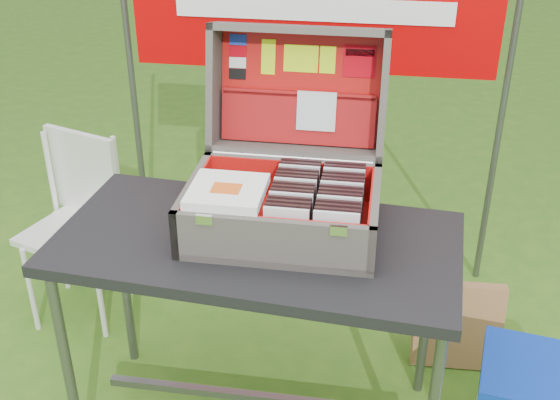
% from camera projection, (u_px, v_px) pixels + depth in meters
% --- Properties ---
extents(table, '(1.36, 0.75, 0.82)m').
position_uv_depth(table, '(259.00, 337.00, 2.48)').
color(table, black).
rests_on(table, ground).
extents(table_top, '(1.36, 0.75, 0.04)m').
position_uv_depth(table_top, '(257.00, 243.00, 2.29)').
color(table_top, black).
rests_on(table_top, ground).
extents(table_leg_fl, '(0.04, 0.04, 0.78)m').
position_uv_depth(table_leg_fl, '(69.00, 375.00, 2.34)').
color(table_leg_fl, '#59595B').
rests_on(table_leg_fl, ground).
extents(table_leg_bl, '(0.04, 0.04, 0.78)m').
position_uv_depth(table_leg_bl, '(125.00, 282.00, 2.80)').
color(table_leg_bl, '#59595B').
rests_on(table_leg_bl, ground).
extents(table_leg_br, '(0.04, 0.04, 0.78)m').
position_uv_depth(table_leg_br, '(427.00, 311.00, 2.63)').
color(table_leg_br, '#59595B').
rests_on(table_leg_br, ground).
extents(table_brace, '(1.16, 0.03, 0.03)m').
position_uv_depth(table_brace, '(260.00, 397.00, 2.61)').
color(table_brace, '#59595B').
rests_on(table_brace, ground).
extents(suitcase, '(0.62, 0.60, 0.58)m').
position_uv_depth(suitcase, '(285.00, 144.00, 2.23)').
color(suitcase, '#544E48').
rests_on(suitcase, table).
extents(suitcase_base_bottom, '(0.62, 0.44, 0.02)m').
position_uv_depth(suitcase_base_bottom, '(282.00, 229.00, 2.31)').
color(suitcase_base_bottom, '#544E48').
rests_on(suitcase_base_bottom, table_top).
extents(suitcase_base_wall_front, '(0.62, 0.02, 0.17)m').
position_uv_depth(suitcase_base_wall_front, '(271.00, 244.00, 2.09)').
color(suitcase_base_wall_front, '#544E48').
rests_on(suitcase_base_wall_front, table_top).
extents(suitcase_base_wall_back, '(0.62, 0.02, 0.17)m').
position_uv_depth(suitcase_base_wall_back, '(291.00, 181.00, 2.45)').
color(suitcase_base_wall_back, '#544E48').
rests_on(suitcase_base_wall_back, table_top).
extents(suitcase_base_wall_left, '(0.02, 0.44, 0.17)m').
position_uv_depth(suitcase_base_wall_left, '(193.00, 203.00, 2.31)').
color(suitcase_base_wall_left, '#544E48').
rests_on(suitcase_base_wall_left, table_top).
extents(suitcase_base_wall_right, '(0.02, 0.44, 0.17)m').
position_uv_depth(suitcase_base_wall_right, '(374.00, 217.00, 2.23)').
color(suitcase_base_wall_right, '#544E48').
rests_on(suitcase_base_wall_right, table_top).
extents(suitcase_liner_floor, '(0.57, 0.39, 0.01)m').
position_uv_depth(suitcase_liner_floor, '(282.00, 225.00, 2.30)').
color(suitcase_liner_floor, red).
rests_on(suitcase_liner_floor, suitcase_base_bottom).
extents(suitcase_latch_left, '(0.05, 0.01, 0.03)m').
position_uv_depth(suitcase_latch_left, '(204.00, 220.00, 2.07)').
color(suitcase_latch_left, silver).
rests_on(suitcase_latch_left, suitcase_base_wall_front).
extents(suitcase_latch_right, '(0.05, 0.01, 0.03)m').
position_uv_depth(suitcase_latch_right, '(339.00, 231.00, 2.02)').
color(suitcase_latch_right, silver).
rests_on(suitcase_latch_right, suitcase_base_wall_front).
extents(suitcase_hinge, '(0.56, 0.02, 0.02)m').
position_uv_depth(suitcase_hinge, '(292.00, 158.00, 2.42)').
color(suitcase_hinge, silver).
rests_on(suitcase_hinge, suitcase_base_wall_back).
extents(suitcase_lid_back, '(0.62, 0.12, 0.44)m').
position_uv_depth(suitcase_lid_back, '(300.00, 88.00, 2.51)').
color(suitcase_lid_back, '#544E48').
rests_on(suitcase_lid_back, suitcase_base_wall_back).
extents(suitcase_lid_rim_far, '(0.62, 0.17, 0.06)m').
position_uv_depth(suitcase_lid_rim_far, '(300.00, 29.00, 2.38)').
color(suitcase_lid_rim_far, '#544E48').
rests_on(suitcase_lid_rim_far, suitcase_lid_back).
extents(suitcase_lid_rim_near, '(0.62, 0.17, 0.06)m').
position_uv_depth(suitcase_lid_rim_near, '(295.00, 150.00, 2.50)').
color(suitcase_lid_rim_near, '#544E48').
rests_on(suitcase_lid_rim_near, suitcase_lid_back).
extents(suitcase_lid_rim_left, '(0.02, 0.26, 0.47)m').
position_uv_depth(suitcase_lid_rim_left, '(215.00, 86.00, 2.48)').
color(suitcase_lid_rim_left, '#544E48').
rests_on(suitcase_lid_rim_left, suitcase_lid_back).
extents(suitcase_lid_rim_right, '(0.02, 0.26, 0.47)m').
position_uv_depth(suitcase_lid_rim_right, '(384.00, 96.00, 2.40)').
color(suitcase_lid_rim_right, '#544E48').
rests_on(suitcase_lid_rim_right, suitcase_lid_back).
extents(suitcase_lid_liner, '(0.57, 0.09, 0.38)m').
position_uv_depth(suitcase_lid_liner, '(300.00, 89.00, 2.49)').
color(suitcase_lid_liner, red).
rests_on(suitcase_lid_liner, suitcase_lid_back).
extents(suitcase_liner_wall_front, '(0.57, 0.01, 0.14)m').
position_uv_depth(suitcase_liner_wall_front, '(272.00, 238.00, 2.10)').
color(suitcase_liner_wall_front, red).
rests_on(suitcase_liner_wall_front, suitcase_base_bottom).
extents(suitcase_liner_wall_back, '(0.57, 0.01, 0.14)m').
position_uv_depth(suitcase_liner_wall_back, '(291.00, 180.00, 2.44)').
color(suitcase_liner_wall_back, red).
rests_on(suitcase_liner_wall_back, suitcase_base_bottom).
extents(suitcase_liner_wall_left, '(0.01, 0.39, 0.14)m').
position_uv_depth(suitcase_liner_wall_left, '(197.00, 200.00, 2.31)').
color(suitcase_liner_wall_left, red).
rests_on(suitcase_liner_wall_left, suitcase_base_bottom).
extents(suitcase_liner_wall_right, '(0.01, 0.39, 0.14)m').
position_uv_depth(suitcase_liner_wall_right, '(370.00, 213.00, 2.23)').
color(suitcase_liner_wall_right, red).
rests_on(suitcase_liner_wall_right, suitcase_base_bottom).
extents(suitcase_lid_pocket, '(0.55, 0.07, 0.18)m').
position_uv_depth(suitcase_lid_pocket, '(298.00, 119.00, 2.51)').
color(suitcase_lid_pocket, maroon).
rests_on(suitcase_lid_pocket, suitcase_lid_liner).
extents(suitcase_pocket_edge, '(0.54, 0.02, 0.02)m').
position_uv_depth(suitcase_pocket_edge, '(299.00, 94.00, 2.47)').
color(suitcase_pocket_edge, maroon).
rests_on(suitcase_pocket_edge, suitcase_lid_pocket).
extents(suitcase_pocket_cd, '(0.14, 0.04, 0.14)m').
position_uv_depth(suitcase_pocket_cd, '(316.00, 111.00, 2.47)').
color(suitcase_pocket_cd, silver).
rests_on(suitcase_pocket_cd, suitcase_lid_pocket).
extents(lid_sticker_cc_a, '(0.06, 0.01, 0.04)m').
position_uv_depth(lid_sticker_cc_a, '(238.00, 40.00, 2.47)').
color(lid_sticker_cc_a, '#1933B2').
rests_on(lid_sticker_cc_a, suitcase_lid_liner).
extents(lid_sticker_cc_b, '(0.06, 0.01, 0.04)m').
position_uv_depth(lid_sticker_cc_b, '(238.00, 51.00, 2.49)').
color(lid_sticker_cc_b, '#B4000C').
rests_on(lid_sticker_cc_b, suitcase_lid_liner).
extents(lid_sticker_cc_c, '(0.06, 0.01, 0.04)m').
position_uv_depth(lid_sticker_cc_c, '(238.00, 63.00, 2.50)').
color(lid_sticker_cc_c, white).
rests_on(lid_sticker_cc_c, suitcase_lid_liner).
extents(lid_sticker_cc_d, '(0.06, 0.01, 0.04)m').
position_uv_depth(lid_sticker_cc_d, '(237.00, 74.00, 2.51)').
color(lid_sticker_cc_d, black).
rests_on(lid_sticker_cc_d, suitcase_lid_liner).
extents(lid_card_neon_tall, '(0.05, 0.03, 0.12)m').
position_uv_depth(lid_card_neon_tall, '(268.00, 57.00, 2.47)').
color(lid_card_neon_tall, '#C0E70E').
rests_on(lid_card_neon_tall, suitcase_lid_liner).
extents(lid_card_neon_main, '(0.12, 0.02, 0.09)m').
position_uv_depth(lid_card_neon_main, '(301.00, 59.00, 2.46)').
color(lid_card_neon_main, '#C0E70E').
rests_on(lid_card_neon_main, suitcase_lid_liner).
extents(lid_card_neon_small, '(0.06, 0.02, 0.09)m').
position_uv_depth(lid_card_neon_small, '(328.00, 60.00, 2.45)').
color(lid_card_neon_small, '#C0E70E').
rests_on(lid_card_neon_small, suitcase_lid_liner).
extents(lid_sticker_band, '(0.11, 0.03, 0.11)m').
position_uv_depth(lid_sticker_band, '(359.00, 61.00, 2.43)').
color(lid_sticker_band, '#B4000C').
rests_on(lid_sticker_band, suitcase_lid_liner).
extents(lid_sticker_band_bar, '(0.10, 0.01, 0.02)m').
position_uv_depth(lid_sticker_band_bar, '(360.00, 53.00, 2.42)').
color(lid_sticker_band_bar, black).
rests_on(lid_sticker_band_bar, suitcase_lid_liner).
extents(cd_left_0, '(0.14, 0.01, 0.16)m').
position_uv_depth(cd_left_0, '(286.00, 231.00, 2.11)').
color(cd_left_0, silver).
rests_on(cd_left_0, suitcase_liner_floor).
extents(cd_left_1, '(0.14, 0.01, 0.16)m').
position_uv_depth(cd_left_1, '(287.00, 227.00, 2.13)').
color(cd_left_1, black).
rests_on(cd_left_1, suitcase_liner_floor).
extents(cd_left_2, '(0.14, 0.01, 0.16)m').
position_uv_depth(cd_left_2, '(288.00, 223.00, 2.15)').
color(cd_left_2, black).
rests_on(cd_left_2, suitcase_liner_floor).
extents(cd_left_3, '(0.14, 0.01, 0.16)m').
position_uv_depth(cd_left_3, '(290.00, 219.00, 2.17)').
color(cd_left_3, black).
rests_on(cd_left_3, suitcase_liner_floor).
extents(cd_left_4, '(0.14, 0.01, 0.16)m').
position_uv_depth(cd_left_4, '(291.00, 215.00, 2.19)').
color(cd_left_4, silver).
rests_on(cd_left_4, suitcase_liner_floor).
extents(cd_left_5, '(0.14, 0.01, 0.16)m').
position_uv_depth(cd_left_5, '(292.00, 211.00, 2.21)').
color(cd_left_5, black).
rests_on(cd_left_5, suitcase_liner_floor).
extents(cd_left_6, '(0.14, 0.01, 0.16)m').
position_uv_depth(cd_left_6, '(293.00, 208.00, 2.23)').
color(cd_left_6, black).
rests_on(cd_left_6, suitcase_liner_floor).
extents(cd_left_7, '(0.14, 0.01, 0.16)m').
position_uv_depth(cd_left_7, '(294.00, 204.00, 2.25)').
color(cd_left_7, black).
rests_on(cd_left_7, suitcase_liner_floor).
extents(cd_left_8, '(0.14, 0.01, 0.16)m').
position_uv_depth(cd_left_8, '(295.00, 200.00, 2.28)').
color(cd_left_8, silver).
rests_on(cd_left_8, suitcase_liner_floor).
extents(cd_left_9, '(0.14, 0.01, 0.16)m').
position_uv_depth(cd_left_9, '(296.00, 197.00, 2.30)').
color(cd_left_9, black).
rests_on(cd_left_9, suitcase_liner_floor).
extents(cd_left_10, '(0.14, 0.01, 0.16)m').
position_uv_depth(cd_left_10, '(297.00, 193.00, 2.32)').
color(cd_left_10, black).
rests_on(cd_left_10, suitcase_liner_floor).
extents(cd_left_11, '(0.14, 0.01, 0.16)m').
position_uv_depth(cd_left_11, '(298.00, 190.00, 2.34)').
color(cd_left_11, black).
rests_on(cd_left_11, suitcase_liner_floor).
extents(cd_left_12, '(0.14, 0.01, 0.16)m').
position_uv_depth(cd_left_12, '(299.00, 187.00, 2.36)').
color(cd_left_12, silver).
rests_on(cd_left_12, suitcase_liner_floor).
extents(cd_left_13, '(0.14, 0.01, 0.16)m').
position_uv_depth(cd_left_13, '(300.00, 183.00, 2.38)').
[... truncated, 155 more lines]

